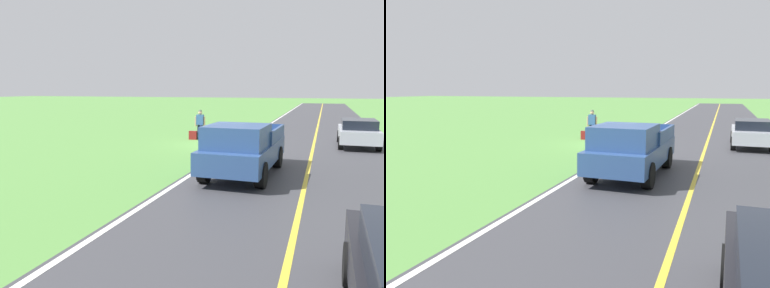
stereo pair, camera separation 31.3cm
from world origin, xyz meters
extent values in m
plane|color=#568E42|center=(0.00, 0.00, 0.00)|extent=(200.00, 200.00, 0.00)
cube|color=#3D3D42|center=(-4.63, 0.00, 0.00)|extent=(7.97, 120.00, 0.00)
cube|color=silver|center=(-0.83, 0.00, 0.01)|extent=(0.16, 117.60, 0.00)
cube|color=gold|center=(-4.63, 0.00, 0.01)|extent=(0.14, 117.60, 0.00)
cylinder|color=navy|center=(1.58, -1.29, 0.44)|extent=(0.18, 0.18, 0.88)
cylinder|color=navy|center=(1.81, -1.52, 0.44)|extent=(0.18, 0.18, 0.88)
cube|color=#335999|center=(1.70, -1.41, 1.17)|extent=(0.41, 0.28, 0.58)
sphere|color=tan|center=(1.70, -1.41, 1.57)|extent=(0.23, 0.23, 0.23)
sphere|color=#4C564C|center=(1.70, -1.41, 1.65)|extent=(0.20, 0.20, 0.20)
cube|color=#234C2D|center=(1.71, -1.61, 1.20)|extent=(0.33, 0.22, 0.44)
cylinder|color=tan|center=(1.44, -1.40, 1.06)|extent=(0.10, 0.10, 0.58)
cylinder|color=tan|center=(1.96, -1.37, 1.06)|extent=(0.10, 0.10, 0.58)
cube|color=maroon|center=(2.11, -1.34, 0.25)|extent=(0.47, 0.22, 0.50)
cube|color=#2D4C84|center=(-2.54, 6.67, 0.75)|extent=(2.16, 5.46, 0.70)
cube|color=#2D4C84|center=(-2.51, 7.86, 1.46)|extent=(1.90, 2.21, 0.72)
cube|color=black|center=(-2.51, 7.86, 1.53)|extent=(1.72, 1.35, 0.43)
cube|color=#2D4C84|center=(-3.51, 5.62, 1.33)|extent=(0.19, 3.03, 0.45)
cube|color=#2D4C84|center=(-1.64, 5.56, 1.33)|extent=(0.19, 3.03, 0.45)
cube|color=#2D4C84|center=(-2.62, 4.08, 1.33)|extent=(1.84, 0.15, 0.45)
cylinder|color=black|center=(-3.39, 8.45, 0.40)|extent=(0.32, 0.81, 0.80)
cylinder|color=black|center=(-1.59, 8.39, 0.40)|extent=(0.32, 0.81, 0.80)
cylinder|color=black|center=(-3.49, 5.15, 0.40)|extent=(0.32, 0.81, 0.80)
cylinder|color=black|center=(-1.69, 5.10, 0.40)|extent=(0.32, 0.81, 0.80)
cylinder|color=black|center=(-5.61, 13.82, 0.33)|extent=(0.25, 0.66, 0.66)
cube|color=#B2B7C1|center=(-6.78, -1.59, 0.64)|extent=(1.88, 4.41, 0.62)
cube|color=black|center=(-6.77, -1.39, 1.18)|extent=(1.64, 2.39, 0.46)
cylinder|color=black|center=(-5.94, -2.99, 0.33)|extent=(0.24, 0.66, 0.66)
cylinder|color=black|center=(-7.63, -2.98, 0.33)|extent=(0.24, 0.66, 0.66)
cylinder|color=black|center=(-5.92, -0.19, 0.33)|extent=(0.24, 0.66, 0.66)
cylinder|color=black|center=(-7.61, -0.18, 0.33)|extent=(0.24, 0.66, 0.66)
camera|label=1|loc=(-5.12, 19.82, 2.98)|focal=36.14mm
camera|label=2|loc=(-5.41, 19.72, 2.98)|focal=36.14mm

